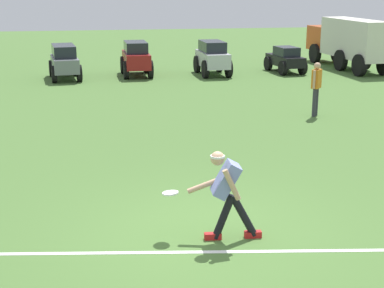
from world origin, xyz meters
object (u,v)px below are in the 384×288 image
Objects in this scene: frisbee_thrower at (227,190)px; parked_car_slot_a at (64,61)px; parked_car_slot_b at (136,58)px; parked_car_slot_d at (285,59)px; teammate_near_sideline at (316,84)px; parked_car_slot_c at (212,57)px; frisbee_in_flight at (170,193)px; box_truck at (347,41)px.

frisbee_thrower reaches higher than parked_car_slot_a.
frisbee_thrower is at bearing -89.82° from parked_car_slot_b.
frisbee_thrower is at bearing -79.57° from parked_car_slot_a.
frisbee_thrower is 17.32m from parked_car_slot_d.
parked_car_slot_d is (6.38, -0.16, -0.18)m from parked_car_slot_b.
parked_car_slot_b reaches higher than parked_car_slot_d.
teammate_near_sideline is at bearing -102.71° from parked_car_slot_d.
parked_car_slot_c is 1.04× the size of parked_car_slot_d.
parked_car_slot_c is at bearing 76.01° from frisbee_in_flight.
frisbee_thrower is 0.89× the size of teammate_near_sideline.
frisbee_in_flight is at bearing -124.84° from teammate_near_sideline.
frisbee_thrower is 0.23× the size of box_truck.
parked_car_slot_c is 6.40m from box_truck.
teammate_near_sideline is at bearing -118.88° from box_truck.
box_truck is (3.09, 0.71, 0.67)m from parked_car_slot_d.
frisbee_thrower is 9.02m from teammate_near_sideline.
parked_car_slot_b is 3.17m from parked_car_slot_c.
frisbee_thrower is at bearing -111.45° from parked_car_slot_d.
parked_car_slot_a is at bearing 132.30° from teammate_near_sideline.
teammate_near_sideline is (5.28, 7.58, 0.24)m from frisbee_in_flight.
parked_car_slot_b is at bearing -176.69° from box_truck.
frisbee_thrower is 19.30m from box_truck.
parked_car_slot_c is (-1.36, 8.14, -0.20)m from teammate_near_sideline.
frisbee_in_flight is 0.23× the size of teammate_near_sideline.
parked_car_slot_c reaches higher than frisbee_thrower.
parked_car_slot_a is (-2.94, 15.97, -0.07)m from frisbee_thrower.
frisbee_in_flight is at bearing -82.30° from parked_car_slot_a.
parked_car_slot_b is 0.40× the size of box_truck.
frisbee_in_flight is 9.24m from teammate_near_sideline.
frisbee_thrower reaches higher than parked_car_slot_d.
parked_car_slot_c is (3.10, 15.97, -0.05)m from frisbee_thrower.
teammate_near_sideline is 8.51m from parked_car_slot_d.
teammate_near_sideline reaches higher than frisbee_thrower.
parked_car_slot_c is at bearing -177.32° from parked_car_slot_d.
teammate_near_sideline is at bearing -61.88° from parked_car_slot_b.
frisbee_in_flight is at bearing -92.72° from parked_car_slot_b.
teammate_near_sideline is at bearing -80.52° from parked_car_slot_c.
parked_car_slot_d is at bearing -167.10° from box_truck.
frisbee_thrower is 0.58× the size of parked_car_slot_c.
box_truck reaches higher than parked_car_slot_d.
parked_car_slot_c is at bearing -5.62° from parked_car_slot_b.
parked_car_slot_a is 1.09× the size of parked_car_slot_d.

